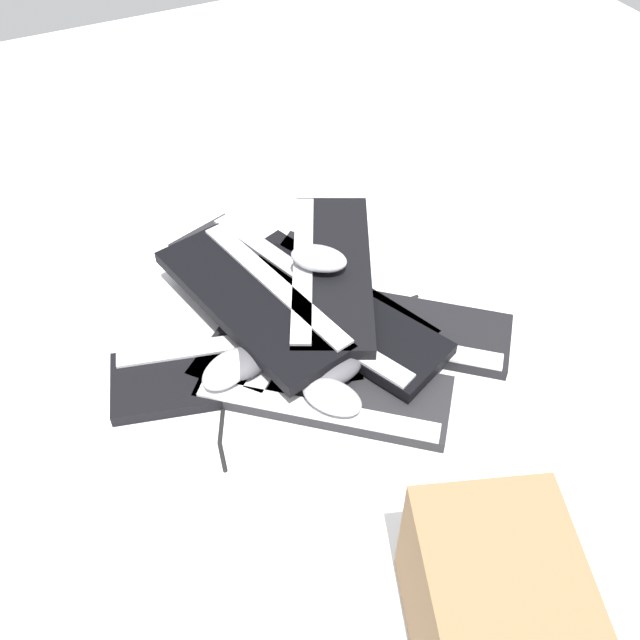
# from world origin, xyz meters

# --- Properties ---
(ground_plane) EXTENTS (3.20, 3.20, 0.00)m
(ground_plane) POSITION_xyz_m (0.00, 0.00, 0.00)
(ground_plane) COLOR white
(keyboard_0) EXTENTS (0.40, 0.43, 0.03)m
(keyboard_0) POSITION_xyz_m (0.11, -0.08, 0.01)
(keyboard_0) COLOR #232326
(keyboard_0) RESTS_ON ground
(keyboard_1) EXTENTS (0.40, 0.43, 0.03)m
(keyboard_1) POSITION_xyz_m (0.03, 0.11, 0.01)
(keyboard_1) COLOR black
(keyboard_1) RESTS_ON ground
(keyboard_2) EXTENTS (0.46, 0.30, 0.03)m
(keyboard_2) POSITION_xyz_m (-0.09, 0.03, 0.01)
(keyboard_2) COLOR black
(keyboard_2) RESTS_ON ground
(keyboard_3) EXTENTS (0.40, 0.43, 0.03)m
(keyboard_3) POSITION_xyz_m (-0.11, -0.07, 0.01)
(keyboard_3) COLOR black
(keyboard_3) RESTS_ON ground
(keyboard_4) EXTENTS (0.26, 0.46, 0.03)m
(keyboard_4) POSITION_xyz_m (-0.00, -0.20, 0.01)
(keyboard_4) COLOR black
(keyboard_4) RESTS_ON ground
(keyboard_5) EXTENTS (0.46, 0.28, 0.03)m
(keyboard_5) POSITION_xyz_m (-0.16, -0.07, 0.04)
(keyboard_5) COLOR #232326
(keyboard_5) RESTS_ON keyboard_3
(keyboard_6) EXTENTS (0.46, 0.32, 0.03)m
(keyboard_6) POSITION_xyz_m (-0.02, 0.01, 0.04)
(keyboard_6) COLOR black
(keyboard_6) RESTS_ON keyboard_2
(keyboard_7) EXTENTS (0.46, 0.33, 0.03)m
(keyboard_7) POSITION_xyz_m (-0.11, 0.04, 0.07)
(keyboard_7) COLOR black
(keyboard_7) RESTS_ON keyboard_6
(keyboard_8) EXTENTS (0.46, 0.24, 0.03)m
(keyboard_8) POSITION_xyz_m (-0.10, -0.13, 0.07)
(keyboard_8) COLOR black
(keyboard_8) RESTS_ON keyboard_5
(mouse_0) EXTENTS (0.11, 0.13, 0.04)m
(mouse_0) POSITION_xyz_m (0.02, -0.22, 0.05)
(mouse_0) COLOR #B7B7BC
(mouse_0) RESTS_ON keyboard_4
(mouse_1) EXTENTS (0.11, 0.13, 0.04)m
(mouse_1) POSITION_xyz_m (0.01, -0.18, 0.05)
(mouse_1) COLOR #4C4C51
(mouse_1) RESTS_ON keyboard_4
(mouse_2) EXTENTS (0.12, 0.13, 0.04)m
(mouse_2) POSITION_xyz_m (-0.11, 0.02, 0.11)
(mouse_2) COLOR #B7B7BC
(mouse_2) RESTS_ON keyboard_7
(mouse_3) EXTENTS (0.13, 0.12, 0.04)m
(mouse_3) POSITION_xyz_m (0.16, -0.09, 0.05)
(mouse_3) COLOR #B7B7BC
(mouse_3) RESTS_ON keyboard_0
(mouse_4) EXTENTS (0.08, 0.12, 0.04)m
(mouse_4) POSITION_xyz_m (0.10, -0.06, 0.05)
(mouse_4) COLOR #4C4C51
(mouse_4) RESTS_ON keyboard_0
(cable_0) EXTENTS (0.26, 0.50, 0.01)m
(cable_0) POSITION_xyz_m (-0.00, -0.09, 0.00)
(cable_0) COLOR black
(cable_0) RESTS_ON ground
(cardboard_box) EXTENTS (0.31, 0.27, 0.21)m
(cardboard_box) POSITION_xyz_m (0.59, -0.08, 0.10)
(cardboard_box) COLOR olive
(cardboard_box) RESTS_ON ground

